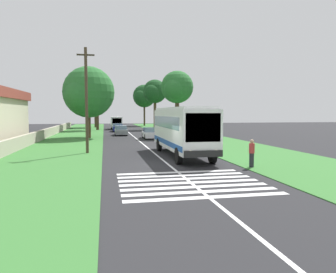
{
  "coord_description": "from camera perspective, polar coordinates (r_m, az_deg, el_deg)",
  "views": [
    {
      "loc": [
        -20.04,
        4.01,
        3.34
      ],
      "look_at": [
        2.78,
        -0.54,
        1.6
      ],
      "focal_mm": 34.16,
      "sensor_mm": 36.0,
      "label": 1
    }
  ],
  "objects": [
    {
      "name": "ground",
      "position": [
        20.71,
        0.04,
        -5.0
      ],
      "size": [
        160.0,
        160.0,
        0.0
      ],
      "primitive_type": "plane",
      "color": "#262628"
    },
    {
      "name": "roadside_tree_right_0",
      "position": [
        63.32,
        -2.48,
        7.9
      ],
      "size": [
        5.53,
        4.64,
        9.8
      ],
      "color": "#4C3826",
      "rests_on": "grass_verge_right"
    },
    {
      "name": "trailing_car_0",
      "position": [
        41.39,
        -3.2,
        0.56
      ],
      "size": [
        4.3,
        1.78,
        1.43
      ],
      "color": "silver",
      "rests_on": "ground"
    },
    {
      "name": "trailing_car_1",
      "position": [
        47.82,
        -8.38,
        1.02
      ],
      "size": [
        4.3,
        1.78,
        1.43
      ],
      "color": "gray",
      "rests_on": "ground"
    },
    {
      "name": "zebra_crossing",
      "position": [
        15.46,
        4.07,
        -8.2
      ],
      "size": [
        5.85,
        6.8,
        0.01
      ],
      "color": "silver",
      "rests_on": "ground"
    },
    {
      "name": "centre_line",
      "position": [
        35.43,
        -4.73,
        -1.14
      ],
      "size": [
        110.0,
        0.16,
        0.01
      ],
      "primitive_type": "cube",
      "color": "silver",
      "rests_on": "ground"
    },
    {
      "name": "roadside_tree_right_2",
      "position": [
        81.25,
        -4.37,
        7.11
      ],
      "size": [
        6.67,
        5.72,
        10.35
      ],
      "color": "#3D2D1E",
      "rests_on": "grass_verge_right"
    },
    {
      "name": "roadside_tree_right_1",
      "position": [
        43.98,
        1.49,
        8.59
      ],
      "size": [
        5.23,
        4.4,
        8.98
      ],
      "color": "#4C3826",
      "rests_on": "grass_verge_right"
    },
    {
      "name": "trailing_car_2",
      "position": [
        57.16,
        -8.98,
        1.54
      ],
      "size": [
        4.3,
        1.78,
        1.43
      ],
      "color": "navy",
      "rests_on": "ground"
    },
    {
      "name": "grass_verge_right",
      "position": [
        37.26,
        7.9,
        -0.88
      ],
      "size": [
        120.0,
        8.0,
        0.04
      ],
      "primitive_type": "cube",
      "color": "#387533",
      "rests_on": "ground"
    },
    {
      "name": "utility_pole",
      "position": [
        26.89,
        -14.35,
        6.51
      ],
      "size": [
        0.24,
        1.4,
        8.53
      ],
      "color": "#473828",
      "rests_on": "grass_verge_left"
    },
    {
      "name": "roadside_wall",
      "position": [
        40.85,
        -21.96,
        0.15
      ],
      "size": [
        70.0,
        0.4,
        1.17
      ],
      "primitive_type": "cube",
      "color": "#B2A893",
      "rests_on": "grass_verge_left"
    },
    {
      "name": "roadside_tree_left_2",
      "position": [
        43.32,
        -14.11,
        7.42
      ],
      "size": [
        7.99,
        6.63,
        9.28
      ],
      "color": "#4C3826",
      "rests_on": "grass_verge_left"
    },
    {
      "name": "roadside_tree_left_1",
      "position": [
        62.78,
        -12.7,
        8.66
      ],
      "size": [
        6.38,
        5.52,
        11.14
      ],
      "color": "#3D2D1E",
      "rests_on": "grass_verge_left"
    },
    {
      "name": "coach_bus",
      "position": [
        24.58,
        2.41,
        1.49
      ],
      "size": [
        11.16,
        2.62,
        3.73
      ],
      "color": "white",
      "rests_on": "ground"
    },
    {
      "name": "grass_verge_left",
      "position": [
        35.45,
        -18.02,
        -1.31
      ],
      "size": [
        120.0,
        8.0,
        0.04
      ],
      "primitive_type": "cube",
      "color": "#387533",
      "rests_on": "ground"
    },
    {
      "name": "roadside_tree_left_0",
      "position": [
        73.94,
        -13.09,
        7.72
      ],
      "size": [
        7.93,
        6.48,
        11.27
      ],
      "color": "#3D2D1E",
      "rests_on": "grass_verge_left"
    },
    {
      "name": "pedestrian",
      "position": [
        20.01,
        14.71,
        -2.85
      ],
      "size": [
        0.34,
        0.34,
        1.69
      ],
      "color": "#26262D",
      "rests_on": "grass_verge_right"
    },
    {
      "name": "trailing_minibus_0",
      "position": [
        65.56,
        -9.2,
        2.65
      ],
      "size": [
        6.0,
        2.14,
        2.53
      ],
      "color": "silver",
      "rests_on": "ground"
    }
  ]
}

